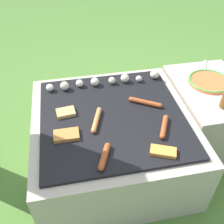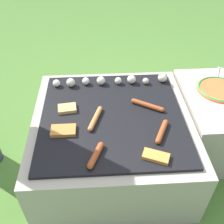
{
  "view_description": "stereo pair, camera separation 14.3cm",
  "coord_description": "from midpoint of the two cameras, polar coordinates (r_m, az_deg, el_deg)",
  "views": [
    {
      "loc": [
        -0.21,
        -1.06,
        1.37
      ],
      "look_at": [
        0.0,
        0.0,
        0.43
      ],
      "focal_mm": 42.0,
      "sensor_mm": 36.0,
      "label": 1
    },
    {
      "loc": [
        -0.06,
        -1.08,
        1.37
      ],
      "look_at": [
        0.0,
        0.0,
        0.43
      ],
      "focal_mm": 42.0,
      "sensor_mm": 36.0,
      "label": 2
    }
  ],
  "objects": [
    {
      "name": "mushroom_row",
      "position": [
        1.66,
        -3.93,
        6.71
      ],
      "size": [
        0.72,
        0.07,
        0.06
      ],
      "color": "silver",
      "rests_on": "grill"
    },
    {
      "name": "sausage_mid_right",
      "position": [
        1.4,
        -6.32,
        -1.83
      ],
      "size": [
        0.08,
        0.19,
        0.03
      ],
      "color": "#C6753D",
      "rests_on": "grill"
    },
    {
      "name": "bread_slice_right",
      "position": [
        1.35,
        -12.92,
        -5.05
      ],
      "size": [
        0.13,
        0.08,
        0.02
      ],
      "color": "#B27033",
      "rests_on": "grill"
    },
    {
      "name": "sausage_front_center",
      "position": [
        1.51,
        4.59,
        2.0
      ],
      "size": [
        0.18,
        0.12,
        0.03
      ],
      "color": "#93421E",
      "rests_on": "grill"
    },
    {
      "name": "bread_slice_center",
      "position": [
        1.48,
        -12.78,
        -0.19
      ],
      "size": [
        0.11,
        0.08,
        0.02
      ],
      "color": "tan",
      "rests_on": "grill"
    },
    {
      "name": "grill",
      "position": [
        1.59,
        -2.59,
        -6.29
      ],
      "size": [
        0.89,
        0.89,
        0.41
      ],
      "color": "#A89E8C",
      "rests_on": "ground_plane"
    },
    {
      "name": "sausage_front_left",
      "position": [
        1.23,
        -5.07,
        -9.77
      ],
      "size": [
        0.08,
        0.15,
        0.03
      ],
      "color": "#93421E",
      "rests_on": "grill"
    },
    {
      "name": "bread_slice_left",
      "position": [
        1.26,
        7.87,
        -8.67
      ],
      "size": [
        0.14,
        0.1,
        0.02
      ],
      "color": "#D18438",
      "rests_on": "grill"
    },
    {
      "name": "plate_colorful",
      "position": [
        1.78,
        18.33,
        6.31
      ],
      "size": [
        0.27,
        0.27,
        0.02
      ],
      "color": "orange",
      "rests_on": "side_ledge"
    },
    {
      "name": "side_ledge",
      "position": [
        1.86,
        17.71,
        -0.1
      ],
      "size": [
        0.44,
        0.62,
        0.41
      ],
      "color": "#A89E8C",
      "rests_on": "ground_plane"
    },
    {
      "name": "fork_utensil",
      "position": [
        1.93,
        17.69,
        9.25
      ],
      "size": [
        0.1,
        0.19,
        0.01
      ],
      "color": "silver",
      "rests_on": "side_ledge"
    },
    {
      "name": "ground_plane",
      "position": [
        1.75,
        -2.39,
        -10.81
      ],
      "size": [
        14.0,
        14.0,
        0.0
      ],
      "primitive_type": "plane",
      "color": "#47702D"
    },
    {
      "name": "sausage_front_right",
      "position": [
        1.37,
        8.38,
        -3.31
      ],
      "size": [
        0.09,
        0.16,
        0.03
      ],
      "color": "#93421E",
      "rests_on": "grill"
    }
  ]
}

